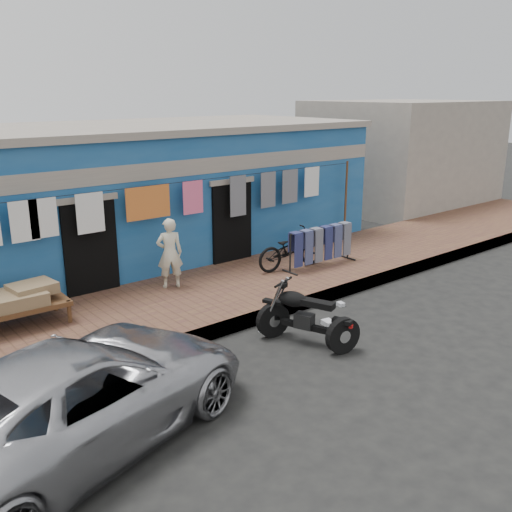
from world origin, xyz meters
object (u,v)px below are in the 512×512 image
(car, at_px, (79,394))
(charpoy, at_px, (10,310))
(seated_person, at_px, (170,253))
(motorcycle, at_px, (307,315))
(bicycle, at_px, (291,245))
(jeans_rack, at_px, (321,246))

(car, height_order, charpoy, car)
(seated_person, bearing_deg, motorcycle, 121.26)
(seated_person, bearing_deg, bicycle, -171.40)
(seated_person, xyz_separation_m, jeans_rack, (3.45, -0.91, -0.25))
(bicycle, relative_size, jeans_rack, 0.87)
(bicycle, relative_size, motorcycle, 0.99)
(seated_person, height_order, bicycle, seated_person)
(motorcycle, bearing_deg, seated_person, 79.71)
(car, bearing_deg, jeans_rack, -85.13)
(motorcycle, height_order, charpoy, motorcycle)
(car, distance_m, bicycle, 6.97)
(charpoy, xyz_separation_m, jeans_rack, (6.67, -0.80, 0.13))
(bicycle, relative_size, charpoy, 0.85)
(motorcycle, height_order, jeans_rack, jeans_rack)
(car, distance_m, seated_person, 5.08)
(motorcycle, distance_m, jeans_rack, 3.79)
(car, bearing_deg, motorcycle, -102.94)
(seated_person, relative_size, bicycle, 0.84)
(bicycle, bearing_deg, motorcycle, 148.72)
(car, xyz_separation_m, bicycle, (6.27, 3.04, 0.14))
(bicycle, distance_m, charpoy, 6.03)
(car, distance_m, motorcycle, 4.10)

